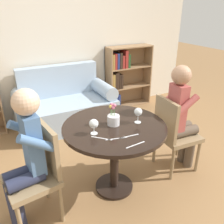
# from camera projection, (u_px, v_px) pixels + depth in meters

# --- Properties ---
(ground_plane) EXTENTS (16.00, 16.00, 0.00)m
(ground_plane) POSITION_uv_depth(u_px,v_px,m) (114.00, 187.00, 2.57)
(ground_plane) COLOR olive
(back_wall) EXTENTS (5.20, 0.05, 2.70)m
(back_wall) POSITION_uv_depth(u_px,v_px,m) (51.00, 36.00, 3.70)
(back_wall) COLOR silver
(back_wall) RESTS_ON ground_plane
(round_table) EXTENTS (1.00, 1.00, 0.75)m
(round_table) POSITION_uv_depth(u_px,v_px,m) (114.00, 138.00, 2.31)
(round_table) COLOR black
(round_table) RESTS_ON ground_plane
(couch) EXTENTS (1.51, 0.80, 0.92)m
(couch) POSITION_uv_depth(u_px,v_px,m) (65.00, 106.00, 3.79)
(couch) COLOR #9EB2C6
(couch) RESTS_ON ground_plane
(bookshelf_right) EXTENTS (0.85, 0.28, 1.12)m
(bookshelf_right) POSITION_uv_depth(u_px,v_px,m) (123.00, 76.00, 4.40)
(bookshelf_right) COLOR #93704C
(bookshelf_right) RESTS_ON ground_plane
(chair_left) EXTENTS (0.47, 0.47, 0.90)m
(chair_left) POSITION_uv_depth(u_px,v_px,m) (38.00, 171.00, 2.04)
(chair_left) COLOR #937A56
(chair_left) RESTS_ON ground_plane
(chair_right) EXTENTS (0.45, 0.45, 0.90)m
(chair_right) POSITION_uv_depth(u_px,v_px,m) (173.00, 132.00, 2.67)
(chair_right) COLOR #937A56
(chair_right) RESTS_ON ground_plane
(person_left) EXTENTS (0.45, 0.38, 1.25)m
(person_left) POSITION_uv_depth(u_px,v_px,m) (25.00, 158.00, 1.91)
(person_left) COLOR #282D47
(person_left) RESTS_ON ground_plane
(person_right) EXTENTS (0.43, 0.36, 1.25)m
(person_right) POSITION_uv_depth(u_px,v_px,m) (181.00, 117.00, 2.63)
(person_right) COLOR brown
(person_right) RESTS_ON ground_plane
(wine_glass_left) EXTENTS (0.08, 0.08, 0.14)m
(wine_glass_left) POSITION_uv_depth(u_px,v_px,m) (94.00, 124.00, 2.07)
(wine_glass_left) COLOR white
(wine_glass_left) RESTS_ON round_table
(wine_glass_right) EXTENTS (0.08, 0.08, 0.15)m
(wine_glass_right) POSITION_uv_depth(u_px,v_px,m) (138.00, 112.00, 2.26)
(wine_glass_right) COLOR white
(wine_glass_right) RESTS_ON round_table
(flower_vase) EXTENTS (0.12, 0.12, 0.22)m
(flower_vase) POSITION_uv_depth(u_px,v_px,m) (113.00, 118.00, 2.24)
(flower_vase) COLOR silver
(flower_vase) RESTS_ON round_table
(knife_left_setting) EXTENTS (0.19, 0.03, 0.00)m
(knife_left_setting) POSITION_uv_depth(u_px,v_px,m) (135.00, 145.00, 1.94)
(knife_left_setting) COLOR silver
(knife_left_setting) RESTS_ON round_table
(fork_left_setting) EXTENTS (0.19, 0.06, 0.00)m
(fork_left_setting) POSITION_uv_depth(u_px,v_px,m) (116.00, 139.00, 2.03)
(fork_left_setting) COLOR silver
(fork_left_setting) RESTS_ON round_table
(knife_right_setting) EXTENTS (0.14, 0.14, 0.00)m
(knife_right_setting) POSITION_uv_depth(u_px,v_px,m) (102.00, 138.00, 2.04)
(knife_right_setting) COLOR silver
(knife_right_setting) RESTS_ON round_table
(fork_right_setting) EXTENTS (0.19, 0.03, 0.00)m
(fork_right_setting) POSITION_uv_depth(u_px,v_px,m) (129.00, 136.00, 2.07)
(fork_right_setting) COLOR silver
(fork_right_setting) RESTS_ON round_table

